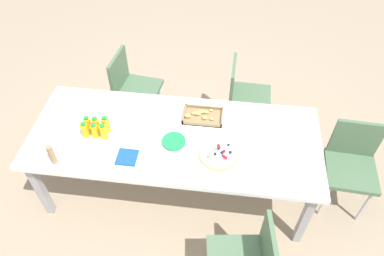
{
  "coord_description": "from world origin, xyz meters",
  "views": [
    {
      "loc": [
        0.37,
        -1.85,
        2.85
      ],
      "look_at": [
        0.13,
        0.08,
        0.74
      ],
      "focal_mm": 33.9,
      "sensor_mm": 36.0,
      "label": 1
    }
  ],
  "objects_px": {
    "chair_far_left": "(132,85)",
    "snack_tray": "(202,116)",
    "plate_stack": "(174,141)",
    "juice_bottle_1": "(95,131)",
    "cardboard_tube": "(52,155)",
    "party_table": "(175,141)",
    "juice_bottle_2": "(104,132)",
    "juice_bottle_5": "(106,124)",
    "chair_far_right": "(243,93)",
    "fruit_pizza": "(219,154)",
    "chair_end": "(352,161)",
    "juice_bottle_0": "(85,130)",
    "juice_bottle_3": "(88,124)",
    "napkin_stack": "(127,157)",
    "juice_bottle_4": "(96,124)"
  },
  "relations": [
    {
      "from": "chair_far_left",
      "to": "snack_tray",
      "type": "relative_size",
      "value": 2.57
    },
    {
      "from": "snack_tray",
      "to": "plate_stack",
      "type": "xyz_separation_m",
      "value": [
        -0.18,
        -0.3,
        -0.0
      ]
    },
    {
      "from": "juice_bottle_1",
      "to": "cardboard_tube",
      "type": "height_order",
      "value": "cardboard_tube"
    },
    {
      "from": "party_table",
      "to": "snack_tray",
      "type": "distance_m",
      "value": 0.31
    },
    {
      "from": "juice_bottle_2",
      "to": "juice_bottle_5",
      "type": "distance_m",
      "value": 0.07
    },
    {
      "from": "chair_far_right",
      "to": "fruit_pizza",
      "type": "xyz_separation_m",
      "value": [
        -0.18,
        -0.97,
        0.24
      ]
    },
    {
      "from": "chair_end",
      "to": "juice_bottle_0",
      "type": "xyz_separation_m",
      "value": [
        -2.13,
        -0.19,
        0.29
      ]
    },
    {
      "from": "chair_far_left",
      "to": "juice_bottle_0",
      "type": "bearing_deg",
      "value": -0.39
    },
    {
      "from": "juice_bottle_1",
      "to": "chair_end",
      "type": "bearing_deg",
      "value": 5.2
    },
    {
      "from": "chair_far_right",
      "to": "snack_tray",
      "type": "relative_size",
      "value": 2.57
    },
    {
      "from": "chair_far_right",
      "to": "plate_stack",
      "type": "xyz_separation_m",
      "value": [
        -0.53,
        -0.9,
        0.24
      ]
    },
    {
      "from": "chair_far_left",
      "to": "juice_bottle_0",
      "type": "distance_m",
      "value": 0.94
    },
    {
      "from": "juice_bottle_1",
      "to": "juice_bottle_3",
      "type": "distance_m",
      "value": 0.1
    },
    {
      "from": "juice_bottle_0",
      "to": "snack_tray",
      "type": "distance_m",
      "value": 0.93
    },
    {
      "from": "napkin_stack",
      "to": "juice_bottle_3",
      "type": "bearing_deg",
      "value": 146.23
    },
    {
      "from": "juice_bottle_2",
      "to": "snack_tray",
      "type": "xyz_separation_m",
      "value": [
        0.73,
        0.32,
        -0.05
      ]
    },
    {
      "from": "chair_end",
      "to": "juice_bottle_1",
      "type": "bearing_deg",
      "value": 8.34
    },
    {
      "from": "chair_end",
      "to": "juice_bottle_0",
      "type": "relative_size",
      "value": 5.91
    },
    {
      "from": "party_table",
      "to": "juice_bottle_5",
      "type": "distance_m",
      "value": 0.55
    },
    {
      "from": "fruit_pizza",
      "to": "cardboard_tube",
      "type": "bearing_deg",
      "value": -169.69
    },
    {
      "from": "fruit_pizza",
      "to": "chair_far_left",
      "type": "bearing_deg",
      "value": 134.14
    },
    {
      "from": "chair_far_right",
      "to": "juice_bottle_3",
      "type": "distance_m",
      "value": 1.51
    },
    {
      "from": "juice_bottle_1",
      "to": "fruit_pizza",
      "type": "distance_m",
      "value": 0.97
    },
    {
      "from": "juice_bottle_2",
      "to": "juice_bottle_5",
      "type": "xyz_separation_m",
      "value": [
        -0.0,
        0.07,
        0.0
      ]
    },
    {
      "from": "chair_end",
      "to": "juice_bottle_5",
      "type": "distance_m",
      "value": 2.01
    },
    {
      "from": "chair_far_right",
      "to": "juice_bottle_5",
      "type": "distance_m",
      "value": 1.4
    },
    {
      "from": "plate_stack",
      "to": "juice_bottle_2",
      "type": "bearing_deg",
      "value": -178.76
    },
    {
      "from": "chair_far_right",
      "to": "napkin_stack",
      "type": "distance_m",
      "value": 1.4
    },
    {
      "from": "chair_far_right",
      "to": "juice_bottle_5",
      "type": "xyz_separation_m",
      "value": [
        -1.08,
        -0.84,
        0.29
      ]
    },
    {
      "from": "plate_stack",
      "to": "cardboard_tube",
      "type": "bearing_deg",
      "value": -160.6
    },
    {
      "from": "chair_far_right",
      "to": "chair_far_left",
      "type": "bearing_deg",
      "value": -87.48
    },
    {
      "from": "chair_end",
      "to": "fruit_pizza",
      "type": "distance_m",
      "value": 1.14
    },
    {
      "from": "juice_bottle_0",
      "to": "juice_bottle_5",
      "type": "bearing_deg",
      "value": 27.21
    },
    {
      "from": "snack_tray",
      "to": "chair_far_left",
      "type": "bearing_deg",
      "value": 142.97
    },
    {
      "from": "juice_bottle_1",
      "to": "juice_bottle_4",
      "type": "xyz_separation_m",
      "value": [
        -0.01,
        0.07,
        0.0
      ]
    },
    {
      "from": "juice_bottle_1",
      "to": "juice_bottle_5",
      "type": "distance_m",
      "value": 0.1
    },
    {
      "from": "party_table",
      "to": "chair_far_left",
      "type": "xyz_separation_m",
      "value": [
        -0.57,
        0.81,
        -0.16
      ]
    },
    {
      "from": "juice_bottle_3",
      "to": "chair_end",
      "type": "bearing_deg",
      "value": 3.14
    },
    {
      "from": "chair_far_left",
      "to": "chair_end",
      "type": "bearing_deg",
      "value": 77.87
    },
    {
      "from": "chair_end",
      "to": "chair_far_left",
      "type": "distance_m",
      "value": 2.13
    },
    {
      "from": "chair_end",
      "to": "cardboard_tube",
      "type": "distance_m",
      "value": 2.35
    },
    {
      "from": "juice_bottle_2",
      "to": "snack_tray",
      "type": "distance_m",
      "value": 0.8
    },
    {
      "from": "party_table",
      "to": "chair_far_right",
      "type": "relative_size",
      "value": 2.75
    },
    {
      "from": "juice_bottle_4",
      "to": "juice_bottle_5",
      "type": "bearing_deg",
      "value": 2.67
    },
    {
      "from": "juice_bottle_3",
      "to": "fruit_pizza",
      "type": "relative_size",
      "value": 0.43
    },
    {
      "from": "chair_far_left",
      "to": "juice_bottle_4",
      "type": "height_order",
      "value": "juice_bottle_4"
    },
    {
      "from": "chair_far_left",
      "to": "plate_stack",
      "type": "height_order",
      "value": "chair_far_left"
    },
    {
      "from": "fruit_pizza",
      "to": "chair_end",
      "type": "bearing_deg",
      "value": 13.12
    },
    {
      "from": "napkin_stack",
      "to": "chair_end",
      "type": "bearing_deg",
      "value": 11.75
    },
    {
      "from": "juice_bottle_1",
      "to": "juice_bottle_4",
      "type": "relative_size",
      "value": 0.98
    }
  ]
}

